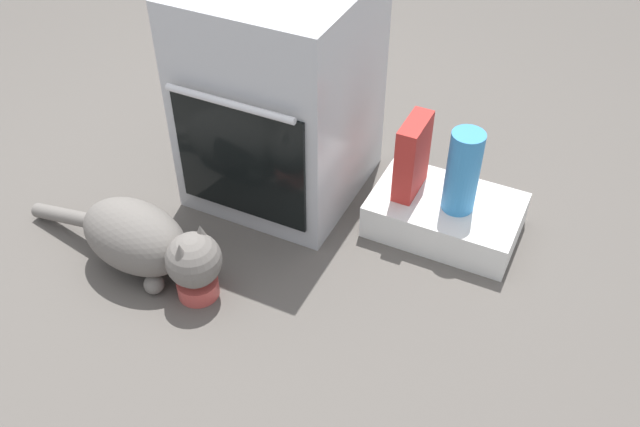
# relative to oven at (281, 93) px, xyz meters

# --- Properties ---
(ground) EXTENTS (8.00, 8.00, 0.00)m
(ground) POSITION_rel_oven_xyz_m (-0.04, -0.35, -0.40)
(ground) COLOR #56514C
(oven) EXTENTS (0.56, 0.62, 0.79)m
(oven) POSITION_rel_oven_xyz_m (0.00, 0.00, 0.00)
(oven) COLOR #B7BABF
(oven) RESTS_ON ground
(pantry_cabinet) EXTENTS (0.51, 0.33, 0.13)m
(pantry_cabinet) POSITION_rel_oven_xyz_m (0.63, 0.01, -0.33)
(pantry_cabinet) COLOR white
(pantry_cabinet) RESTS_ON ground
(food_bowl) EXTENTS (0.13, 0.13, 0.09)m
(food_bowl) POSITION_rel_oven_xyz_m (0.02, -0.63, -0.36)
(food_bowl) COLOR #C64C47
(food_bowl) RESTS_ON ground
(cat) EXTENTS (0.83, 0.27, 0.26)m
(cat) POSITION_rel_oven_xyz_m (-0.18, -0.61, -0.26)
(cat) COLOR slate
(cat) RESTS_ON ground
(water_bottle) EXTENTS (0.11, 0.11, 0.30)m
(water_bottle) POSITION_rel_oven_xyz_m (0.67, -0.01, -0.11)
(water_bottle) COLOR #388CD1
(water_bottle) RESTS_ON pantry_cabinet
(cereal_box) EXTENTS (0.07, 0.18, 0.28)m
(cereal_box) POSITION_rel_oven_xyz_m (0.49, 0.01, -0.12)
(cereal_box) COLOR #B72D28
(cereal_box) RESTS_ON pantry_cabinet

